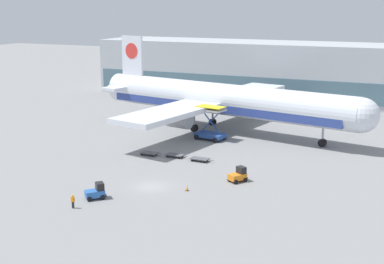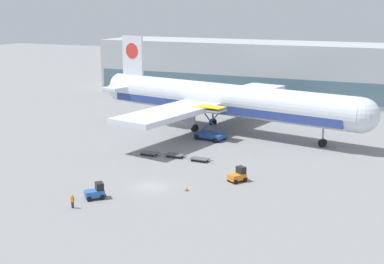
% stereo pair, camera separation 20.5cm
% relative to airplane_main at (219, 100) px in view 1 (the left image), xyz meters
% --- Properties ---
extents(ground_plane, '(400.00, 400.00, 0.00)m').
position_rel_airplane_main_xyz_m(ground_plane, '(3.55, -33.38, -5.84)').
color(ground_plane, gray).
extents(terminal_building, '(90.00, 18.20, 14.00)m').
position_rel_airplane_main_xyz_m(terminal_building, '(-1.35, 39.58, 1.15)').
color(terminal_building, '#B2B7BC').
rests_on(terminal_building, ground_plane).
extents(airplane_main, '(57.58, 48.65, 17.00)m').
position_rel_airplane_main_xyz_m(airplane_main, '(0.00, 0.00, 0.00)').
color(airplane_main, silver).
rests_on(airplane_main, ground_plane).
extents(scissor_lift_loader, '(5.67, 4.20, 5.93)m').
position_rel_airplane_main_xyz_m(scissor_lift_loader, '(1.19, -6.98, -3.62)').
color(scissor_lift_loader, '#284C99').
rests_on(scissor_lift_loader, ground_plane).
extents(baggage_tug_foreground, '(2.57, 2.82, 2.00)m').
position_rel_airplane_main_xyz_m(baggage_tug_foreground, '(13.28, -26.78, -4.96)').
color(baggage_tug_foreground, orange).
rests_on(baggage_tug_foreground, ground_plane).
extents(baggage_tug_mid, '(2.71, 2.75, 2.00)m').
position_rel_airplane_main_xyz_m(baggage_tug_mid, '(-0.52, -40.10, -4.96)').
color(baggage_tug_mid, '#2D66B7').
rests_on(baggage_tug_mid, ground_plane).
extents(baggage_dolly_lead, '(3.72, 1.57, 0.48)m').
position_rel_airplane_main_xyz_m(baggage_dolly_lead, '(-3.86, -20.36, -5.45)').
color(baggage_dolly_lead, '#56565B').
rests_on(baggage_dolly_lead, ground_plane).
extents(baggage_dolly_second, '(3.72, 1.57, 0.48)m').
position_rel_airplane_main_xyz_m(baggage_dolly_second, '(0.36, -19.72, -5.45)').
color(baggage_dolly_second, '#56565B').
rests_on(baggage_dolly_second, ground_plane).
extents(baggage_dolly_third, '(3.72, 1.57, 0.48)m').
position_rel_airplane_main_xyz_m(baggage_dolly_third, '(4.79, -20.18, -5.45)').
color(baggage_dolly_third, '#56565B').
rests_on(baggage_dolly_third, ground_plane).
extents(ground_crew_near, '(0.57, 0.24, 1.69)m').
position_rel_airplane_main_xyz_m(ground_crew_near, '(-1.22, -43.89, -4.85)').
color(ground_crew_near, black).
rests_on(ground_crew_near, ground_plane).
extents(traffic_cone_near, '(0.40, 0.40, 0.73)m').
position_rel_airplane_main_xyz_m(traffic_cone_near, '(8.48, -32.95, -5.48)').
color(traffic_cone_near, black).
rests_on(traffic_cone_near, ground_plane).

